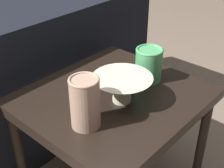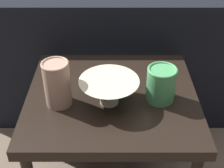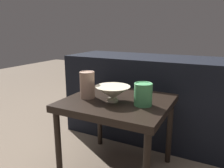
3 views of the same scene
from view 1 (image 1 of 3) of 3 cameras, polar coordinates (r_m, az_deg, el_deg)
The scene contains 5 objects.
table at distance 1.12m, azimuth 0.26°, elevation -4.26°, with size 0.60×0.55×0.48m.
couch_backdrop at distance 1.55m, azimuth -15.97°, elevation 1.53°, with size 1.31×0.50×0.67m.
bowl at distance 1.03m, azimuth 1.85°, elevation -0.58°, with size 0.20×0.20×0.09m.
vase_textured_left at distance 0.91m, azimuth -4.97°, elevation -3.30°, with size 0.09×0.09×0.16m.
vase_colorful_right at distance 1.15m, azimuth 6.73°, elevation 3.69°, with size 0.10×0.10×0.13m.
Camera 1 is at (-0.68, -0.60, 1.07)m, focal length 50.00 mm.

